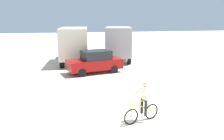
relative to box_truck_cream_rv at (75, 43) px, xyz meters
The scene contains 5 objects.
ground_plane 13.00m from the box_truck_cream_rv, 82.82° to the right, with size 120.00×120.00×0.00m, color beige.
box_truck_cream_rv is the anchor object (origin of this frame).
box_truck_grey_hauler 4.48m from the box_truck_cream_rv, ahead, with size 3.76×7.09×3.35m.
sedan_parked 4.79m from the box_truck_cream_rv, 73.81° to the right, with size 4.50×2.71×1.76m.
cyclist_orange_shirt 13.49m from the box_truck_cream_rv, 81.16° to the right, with size 1.66×0.69×1.82m.
Camera 1 is at (-2.58, -8.51, 4.18)m, focal length 35.31 mm.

